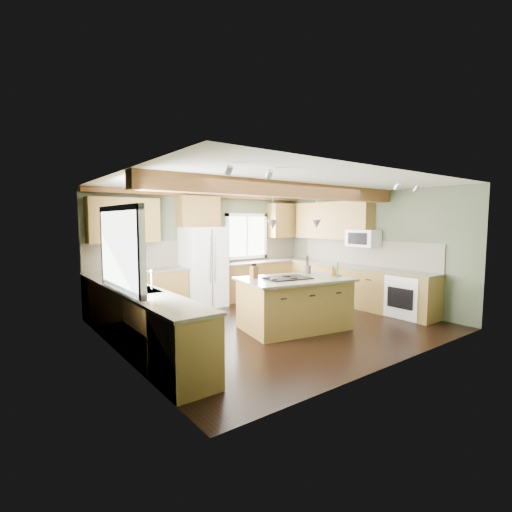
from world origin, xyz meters
TOP-DOWN VIEW (x-y plane):
  - floor at (0.00, 0.00)m, footprint 5.60×5.60m
  - ceiling at (0.00, 0.00)m, footprint 5.60×5.60m
  - wall_back at (0.00, 2.50)m, footprint 5.60×0.00m
  - wall_left at (-2.80, 0.00)m, footprint 0.00×5.00m
  - wall_right at (2.80, 0.00)m, footprint 0.00×5.00m
  - ceiling_beam at (0.00, -0.43)m, footprint 5.55×0.26m
  - soffit_trim at (0.00, 2.40)m, footprint 5.55×0.20m
  - backsplash_back at (0.00, 2.48)m, footprint 5.58×0.03m
  - backsplash_right at (2.78, 0.05)m, footprint 0.03×3.70m
  - base_cab_back_left at (-1.79, 2.20)m, footprint 2.02×0.60m
  - counter_back_left at (-1.79, 2.20)m, footprint 2.06×0.64m
  - base_cab_back_right at (1.49, 2.20)m, footprint 2.62×0.60m
  - counter_back_right at (1.49, 2.20)m, footprint 2.66×0.64m
  - base_cab_left at (-2.50, 0.05)m, footprint 0.60×3.70m
  - counter_left at (-2.50, 0.05)m, footprint 0.64×3.74m
  - base_cab_right at (2.50, 0.05)m, footprint 0.60×3.70m
  - counter_right at (2.50, 0.05)m, footprint 0.64×3.74m
  - upper_cab_back_left at (-1.99, 2.33)m, footprint 1.40×0.35m
  - upper_cab_over_fridge at (-0.30, 2.33)m, footprint 0.96×0.35m
  - upper_cab_right at (2.62, 0.90)m, footprint 0.35×2.20m
  - upper_cab_back_corner at (2.30, 2.33)m, footprint 0.90×0.35m
  - window_left at (-2.78, 0.05)m, footprint 0.04×1.60m
  - window_back at (1.15, 2.48)m, footprint 1.10×0.04m
  - sink at (-2.50, 0.05)m, footprint 0.50×0.65m
  - faucet at (-2.32, 0.05)m, footprint 0.02×0.02m
  - dishwasher at (-2.49, -1.25)m, footprint 0.60×0.60m
  - oven at (2.49, -1.25)m, footprint 0.60×0.72m
  - microwave at (2.58, -0.05)m, footprint 0.40×0.70m
  - pendant_left at (-0.31, -0.35)m, footprint 0.18×0.18m
  - pendant_right at (0.58, -0.52)m, footprint 0.18×0.18m
  - refrigerator at (-0.30, 2.12)m, footprint 0.90×0.74m
  - island at (0.14, -0.43)m, footprint 1.98×1.42m
  - island_top at (0.14, -0.43)m, footprint 2.12×1.56m
  - cooktop at (-0.01, -0.40)m, footprint 0.87×0.66m
  - knife_block at (-0.46, -0.02)m, footprint 0.14×0.11m
  - utensil_crock at (0.71, -0.19)m, footprint 0.13×0.13m
  - bottle_tray at (0.93, -0.68)m, footprint 0.34×0.34m

SIDE VIEW (x-z plane):
  - floor at x=0.00m, z-range 0.00..0.00m
  - dishwasher at x=-2.49m, z-range 0.01..0.85m
  - oven at x=2.49m, z-range 0.01..0.85m
  - base_cab_back_left at x=-1.79m, z-range 0.00..0.88m
  - base_cab_back_right at x=1.49m, z-range 0.00..0.88m
  - base_cab_left at x=-2.50m, z-range 0.00..0.88m
  - base_cab_right at x=2.50m, z-range 0.00..0.88m
  - island at x=0.14m, z-range 0.00..0.88m
  - counter_back_left at x=-1.79m, z-range 0.88..0.92m
  - counter_back_right at x=1.49m, z-range 0.88..0.92m
  - counter_left at x=-2.50m, z-range 0.88..0.92m
  - counter_right at x=2.50m, z-range 0.88..0.92m
  - refrigerator at x=-0.30m, z-range 0.00..1.80m
  - island_top at x=0.14m, z-range 0.88..0.92m
  - sink at x=-2.50m, z-range 0.89..0.92m
  - cooktop at x=-0.01m, z-range 0.92..0.94m
  - utensil_crock at x=0.71m, z-range 0.92..1.08m
  - knife_block at x=-0.46m, z-range 0.92..1.14m
  - bottle_tray at x=0.93m, z-range 0.92..1.15m
  - faucet at x=-2.32m, z-range 0.91..1.19m
  - backsplash_back at x=0.00m, z-range 0.92..1.50m
  - backsplash_right at x=2.78m, z-range 0.92..1.50m
  - wall_back at x=0.00m, z-range -1.50..4.10m
  - wall_left at x=-2.80m, z-range -1.20..3.80m
  - wall_right at x=2.80m, z-range -1.20..3.80m
  - window_back at x=1.15m, z-range 1.05..2.05m
  - window_left at x=-2.78m, z-range 1.02..2.08m
  - microwave at x=2.58m, z-range 1.36..1.74m
  - pendant_left at x=-0.31m, z-range 1.80..1.96m
  - pendant_right at x=0.58m, z-range 1.80..1.96m
  - upper_cab_back_left at x=-1.99m, z-range 1.50..2.40m
  - upper_cab_right at x=2.62m, z-range 1.50..2.40m
  - upper_cab_back_corner at x=2.30m, z-range 1.50..2.40m
  - upper_cab_over_fridge at x=-0.30m, z-range 1.80..2.50m
  - ceiling_beam at x=0.00m, z-range 2.34..2.60m
  - soffit_trim at x=0.00m, z-range 2.49..2.59m
  - ceiling at x=0.00m, z-range 2.60..2.60m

